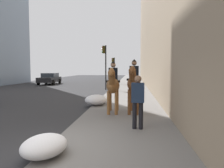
{
  "coord_description": "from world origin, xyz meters",
  "views": [
    {
      "loc": [
        -4.86,
        -2.09,
        2.04
      ],
      "look_at": [
        4.0,
        -1.23,
        1.4
      ],
      "focal_mm": 34.84,
      "sensor_mm": 36.0,
      "label": 1
    }
  ],
  "objects": [
    {
      "name": "mounted_horse_far",
      "position": [
        4.43,
        -2.13,
        1.42
      ],
      "size": [
        2.15,
        0.67,
        2.32
      ],
      "rotation": [
        0.0,
        0.0,
        3.07
      ],
      "color": "brown",
      "rests_on": "sidewalk_slab"
    },
    {
      "name": "traffic_light_far_curb",
      "position": [
        22.82,
        0.38,
        2.31
      ],
      "size": [
        0.2,
        0.44,
        3.41
      ],
      "color": "black",
      "rests_on": "ground"
    },
    {
      "name": "mounted_horse_near",
      "position": [
        4.4,
        -1.24,
        1.35
      ],
      "size": [
        2.15,
        0.61,
        2.24
      ],
      "rotation": [
        0.0,
        0.0,
        3.17
      ],
      "color": "brown",
      "rests_on": "sidewalk_slab"
    },
    {
      "name": "snow_pile_far",
      "position": [
        6.42,
        -0.15,
        0.38
      ],
      "size": [
        1.51,
        1.16,
        0.52
      ],
      "primitive_type": "ellipsoid",
      "color": "white",
      "rests_on": "sidewalk_slab"
    },
    {
      "name": "traffic_light_near_curb",
      "position": [
        15.48,
        0.55,
        2.79
      ],
      "size": [
        0.2,
        0.44,
        4.2
      ],
      "color": "black",
      "rests_on": "ground"
    },
    {
      "name": "snow_pile_near",
      "position": [
        -0.34,
        -0.15,
        0.34
      ],
      "size": [
        1.26,
        0.97,
        0.43
      ],
      "primitive_type": "ellipsoid",
      "color": "white",
      "rests_on": "sidewalk_slab"
    },
    {
      "name": "pedestrian_greeting",
      "position": [
        1.98,
        -2.25,
        1.1
      ],
      "size": [
        0.29,
        0.42,
        1.7
      ],
      "rotation": [
        0.0,
        0.0,
        -0.07
      ],
      "color": "black",
      "rests_on": "sidewalk_slab"
    },
    {
      "name": "sidewalk_slab",
      "position": [
        0.0,
        -1.76,
        0.06
      ],
      "size": [
        120.0,
        3.53,
        0.12
      ],
      "primitive_type": "cube",
      "color": "slate",
      "rests_on": "ground"
    },
    {
      "name": "car_near_lane",
      "position": [
        22.15,
        8.58,
        0.76
      ],
      "size": [
        4.43,
        2.25,
        1.44
      ],
      "rotation": [
        0.0,
        0.0,
        3.19
      ],
      "color": "black",
      "rests_on": "ground"
    }
  ]
}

